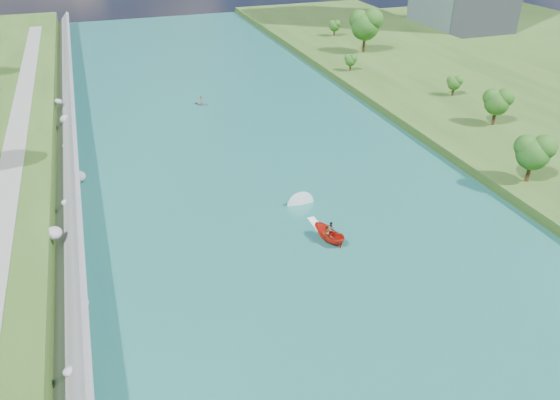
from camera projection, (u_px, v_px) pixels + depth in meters
name	position (u px, v px, depth m)	size (l,w,h in m)	color
ground	(333.00, 275.00, 57.19)	(260.00, 260.00, 0.00)	#2D5119
river_water	(272.00, 188.00, 73.56)	(55.00, 240.00, 0.10)	#17555A
riprap_bank	(68.00, 212.00, 64.81)	(4.50, 236.00, 4.17)	slate
riverside_path	(4.00, 206.00, 62.49)	(3.00, 200.00, 0.10)	gray
trees_east	(516.00, 110.00, 81.89)	(19.92, 135.00, 11.64)	#154813
motorboat	(325.00, 230.00, 63.08)	(3.60, 19.22, 2.25)	red
raft	(201.00, 103.00, 102.01)	(3.21, 3.20, 1.59)	gray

